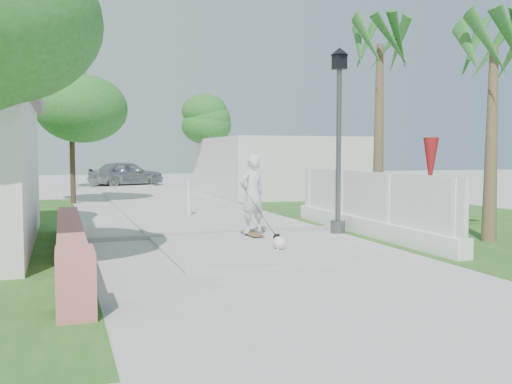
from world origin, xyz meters
name	(u,v)px	position (x,y,z in m)	size (l,w,h in m)	color
ground	(332,297)	(0.00, 0.00, 0.00)	(90.00, 90.00, 0.00)	#B7B7B2
path_strip	(139,194)	(0.00, 20.00, 0.03)	(3.20, 36.00, 0.06)	#B7B7B2
curb	(217,234)	(0.00, 6.00, 0.05)	(6.50, 0.25, 0.10)	#999993
grass_right	(420,216)	(7.00, 8.00, 0.01)	(8.00, 20.00, 0.01)	#2A571B
pink_wall	(71,246)	(-3.30, 3.55, 0.31)	(0.45, 8.20, 0.80)	#D8716E
lattice_fence	(367,212)	(3.40, 5.00, 0.54)	(0.35, 7.00, 1.50)	white
building_right	(274,166)	(6.00, 18.00, 1.30)	(6.00, 8.00, 2.60)	silver
street_lamp	(339,133)	(2.90, 5.50, 2.43)	(0.44, 0.44, 4.44)	#59595E
bollard	(189,198)	(0.20, 10.00, 0.58)	(0.14, 0.14, 1.09)	white
patio_umbrella	(431,164)	(4.80, 4.50, 1.69)	(0.36, 0.36, 2.30)	#59595E
tree_path_left	(72,103)	(-2.98, 15.98, 3.82)	(3.40, 3.40, 5.23)	#4C3826
tree_path_right	(206,120)	(3.22, 19.98, 3.49)	(3.00, 3.00, 4.79)	#4C3826
tree_path_far	(72,118)	(-2.78, 25.98, 3.82)	(3.20, 3.20, 5.17)	#4C3826
palm_far	(380,56)	(4.60, 6.50, 4.48)	(1.80, 1.80, 5.30)	brown
palm_near	(494,59)	(5.40, 3.20, 3.95)	(1.80, 1.80, 4.70)	brown
skateboarder	(254,200)	(0.61, 5.08, 0.90)	(0.75, 2.23, 1.90)	brown
dog	(279,242)	(0.59, 3.50, 0.19)	(0.28, 0.52, 0.36)	white
parked_car	(126,173)	(0.18, 26.86, 0.73)	(1.72, 4.27, 1.46)	#98999F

